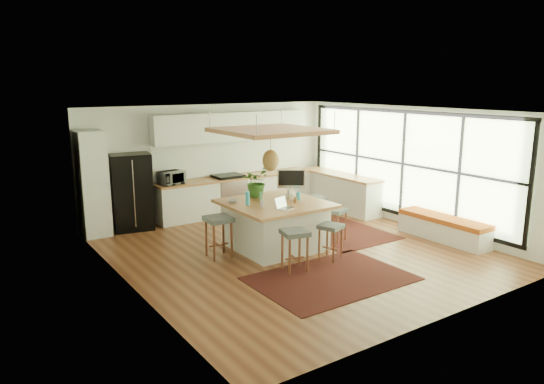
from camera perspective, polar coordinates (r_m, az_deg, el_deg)
floor at (r=9.94m, az=2.59°, el=-6.58°), size 7.00×7.00×0.00m
ceiling at (r=9.42m, az=2.75°, el=9.16°), size 7.00×7.00×0.00m
wall_back at (r=12.52m, az=-6.95°, el=3.66°), size 6.50×0.00×6.50m
wall_front at (r=7.17m, az=19.63°, el=-3.51°), size 6.50×0.00×6.50m
wall_left at (r=8.12m, az=-16.09°, el=-1.47°), size 0.00×7.00×7.00m
wall_right at (r=11.79m, az=15.46°, el=2.76°), size 0.00×7.00×7.00m
window_wall at (r=11.76m, az=15.38°, el=2.99°), size 0.10×6.20×2.60m
pantry at (r=11.24m, az=-19.65°, el=0.87°), size 0.55×0.60×2.25m
back_counter_base at (r=12.67m, az=-3.97°, el=-0.37°), size 4.20×0.60×0.88m
back_counter_top at (r=12.58m, az=-4.00°, el=1.68°), size 4.24×0.64×0.05m
backsplash at (r=12.76m, az=-4.71°, el=3.87°), size 4.20×0.02×0.80m
upper_cabinets at (r=12.53m, az=-4.41°, el=7.40°), size 4.20×0.34×0.70m
range at (r=12.54m, az=-4.96°, el=-0.24°), size 0.76×0.62×1.00m
right_counter_base at (r=13.11m, az=7.70°, el=-0.03°), size 0.60×2.50×0.88m
right_counter_top at (r=13.02m, az=7.76°, el=1.95°), size 0.64×2.54×0.05m
window_bench at (r=11.06m, az=18.83°, el=-3.91°), size 0.52×2.00×0.50m
ceiling_panel at (r=9.63m, az=-0.16°, el=5.36°), size 1.86×1.86×0.80m
rug_near at (r=8.60m, az=6.69°, el=-9.70°), size 2.60×1.80×0.01m
rug_right at (r=11.28m, az=6.92°, el=-4.32°), size 1.80×2.60×0.01m
fridge at (r=11.52m, az=-15.60°, el=0.38°), size 0.96×0.81×1.70m
island at (r=9.94m, az=0.35°, el=-3.75°), size 1.85×1.85×0.93m
stool_near_left at (r=8.78m, az=2.59°, el=-6.72°), size 0.52×0.52×0.73m
stool_near_right at (r=9.40m, az=6.63°, el=-5.48°), size 0.50×0.50×0.66m
stool_right_front at (r=10.49m, az=7.19°, el=-3.61°), size 0.50×0.50×0.68m
stool_right_back at (r=11.09m, az=4.63°, el=-2.67°), size 0.48×0.48×0.78m
stool_left_side at (r=9.48m, az=-6.04°, el=-5.31°), size 0.49×0.49×0.79m
laptop at (r=9.28m, az=1.50°, el=-1.19°), size 0.38×0.39×0.22m
monitor at (r=10.43m, az=2.19°, el=1.10°), size 0.60×0.50×0.54m
microwave at (r=11.74m, az=-11.33°, el=1.75°), size 0.61×0.42×0.38m
island_plant at (r=10.25m, az=-1.83°, el=0.83°), size 0.81×0.84×0.49m
island_bowl at (r=9.80m, az=-4.48°, el=-1.05°), size 0.26×0.26×0.05m
island_bottle_0 at (r=9.59m, az=-2.70°, el=-0.91°), size 0.07×0.07×0.19m
island_bottle_1 at (r=9.46m, az=-1.13°, el=-1.08°), size 0.07×0.07×0.19m
island_bottle_2 at (r=9.70m, az=2.58°, el=-0.75°), size 0.07×0.07×0.19m
island_bottle_3 at (r=10.04m, az=1.85°, el=-0.30°), size 0.07×0.07×0.19m
island_bottle_4 at (r=9.89m, az=-1.42°, el=-0.48°), size 0.07×0.07×0.19m
island_bottle_5 at (r=10.00m, az=3.04°, el=-0.35°), size 0.07×0.07×0.19m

